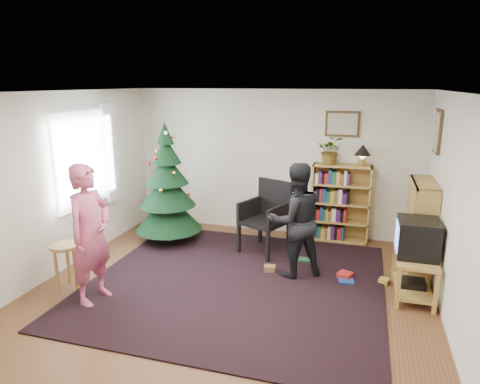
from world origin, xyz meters
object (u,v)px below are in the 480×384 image
(crt_tv, at_px, (417,238))
(stool, at_px, (65,255))
(armchair, at_px, (266,213))
(picture_right, at_px, (437,131))
(bookshelf_right, at_px, (420,226))
(potted_plant, at_px, (331,150))
(picture_back, at_px, (342,124))
(christmas_tree, at_px, (168,193))
(person_standing, at_px, (90,235))
(table_lamp, at_px, (363,151))
(person_by_chair, at_px, (295,221))
(tv_stand, at_px, (414,272))
(bookshelf_back, at_px, (340,202))

(crt_tv, distance_m, stool, 4.41)
(crt_tv, xyz_separation_m, armchair, (-2.11, 0.99, -0.16))
(picture_right, relative_size, bookshelf_right, 0.46)
(armchair, xyz_separation_m, potted_plant, (0.89, 0.77, 0.92))
(picture_back, distance_m, christmas_tree, 3.08)
(person_standing, bearing_deg, bookshelf_right, -54.34)
(crt_tv, height_order, table_lamp, table_lamp)
(bookshelf_right, xyz_separation_m, person_by_chair, (-1.65, -0.62, 0.13))
(potted_plant, bearing_deg, person_by_chair, -101.03)
(picture_back, distance_m, stool, 4.59)
(picture_back, relative_size, person_standing, 0.32)
(crt_tv, distance_m, armchair, 2.34)
(person_by_chair, height_order, potted_plant, potted_plant)
(christmas_tree, height_order, person_standing, christmas_tree)
(christmas_tree, height_order, table_lamp, christmas_tree)
(christmas_tree, xyz_separation_m, stool, (-0.51, -1.95, -0.37))
(picture_back, relative_size, picture_right, 0.92)
(christmas_tree, distance_m, tv_stand, 3.91)
(stool, height_order, person_standing, person_standing)
(stool, distance_m, potted_plant, 4.28)
(armchair, distance_m, potted_plant, 1.49)
(bookshelf_back, height_order, potted_plant, potted_plant)
(picture_back, height_order, christmas_tree, picture_back)
(christmas_tree, bearing_deg, tv_stand, -13.57)
(bookshelf_back, bearing_deg, picture_right, -24.79)
(christmas_tree, xyz_separation_m, tv_stand, (3.77, -0.91, -0.51))
(bookshelf_back, relative_size, tv_stand, 1.53)
(picture_right, distance_m, bookshelf_back, 1.91)
(bookshelf_back, bearing_deg, christmas_tree, -162.82)
(bookshelf_right, bearing_deg, potted_plant, 54.83)
(stool, xyz_separation_m, person_by_chair, (2.75, 1.22, 0.33))
(bookshelf_back, distance_m, table_lamp, 0.92)
(bookshelf_right, distance_m, armchair, 2.24)
(picture_right, height_order, bookshelf_back, picture_right)
(potted_plant, relative_size, table_lamp, 1.33)
(bookshelf_back, distance_m, person_by_chair, 1.65)
(picture_back, relative_size, christmas_tree, 0.27)
(christmas_tree, relative_size, crt_tv, 3.87)
(picture_back, height_order, stool, picture_back)
(bookshelf_back, distance_m, stool, 4.30)
(picture_right, bearing_deg, picture_back, 151.31)
(bookshelf_right, relative_size, armchair, 1.16)
(christmas_tree, distance_m, person_standing, 2.12)
(picture_right, height_order, christmas_tree, picture_right)
(picture_back, height_order, crt_tv, picture_back)
(christmas_tree, height_order, bookshelf_back, christmas_tree)
(bookshelf_back, bearing_deg, crt_tv, -59.88)
(armchair, bearing_deg, christmas_tree, -154.40)
(picture_back, relative_size, potted_plant, 1.19)
(picture_right, height_order, person_standing, picture_right)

